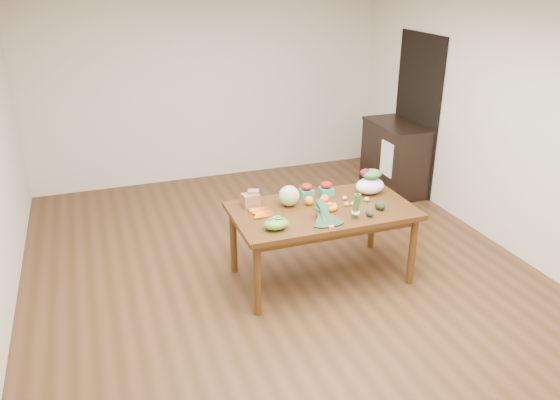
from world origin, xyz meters
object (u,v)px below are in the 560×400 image
object	(u,v)px
dining_table	(321,243)
mandarin_cluster	(330,206)
kale_bunch	(327,215)
asparagus_bundle	(356,206)
cabbage	(289,196)
paper_bag	(251,199)
salad_bag	(370,183)
cabinet	(395,157)

from	to	relation	value
dining_table	mandarin_cluster	xyz separation A→B (m)	(0.05, -0.06, 0.42)
kale_bunch	asparagus_bundle	bearing A→B (deg)	0.45
dining_table	cabbage	size ratio (longest dim) A/B	8.64
paper_bag	salad_bag	distance (m)	1.23
kale_bunch	dining_table	bearing A→B (deg)	73.06
salad_bag	dining_table	bearing A→B (deg)	-163.38
kale_bunch	asparagus_bundle	distance (m)	0.29
cabinet	salad_bag	world-z (taller)	salad_bag
salad_bag	mandarin_cluster	bearing A→B (deg)	-156.80
asparagus_bundle	cabinet	bearing A→B (deg)	51.46
dining_table	cabinet	distance (m)	2.60
asparagus_bundle	paper_bag	bearing A→B (deg)	143.65
kale_bunch	paper_bag	bearing A→B (deg)	131.28
mandarin_cluster	asparagus_bundle	world-z (taller)	asparagus_bundle
cabbage	salad_bag	distance (m)	0.87
asparagus_bundle	salad_bag	bearing A→B (deg)	50.32
dining_table	salad_bag	size ratio (longest dim) A/B	5.78
cabbage	mandarin_cluster	distance (m)	0.40
paper_bag	cabbage	size ratio (longest dim) A/B	1.05
cabinet	mandarin_cluster	world-z (taller)	cabinet
dining_table	asparagus_bundle	world-z (taller)	asparagus_bundle
cabinet	paper_bag	size ratio (longest dim) A/B	4.87
cabbage	kale_bunch	xyz separation A→B (m)	(0.18, -0.49, -0.02)
cabbage	salad_bag	size ratio (longest dim) A/B	0.67
paper_bag	asparagus_bundle	size ratio (longest dim) A/B	0.84
cabinet	cabbage	world-z (taller)	cabbage
cabinet	cabbage	xyz separation A→B (m)	(-2.15, -1.63, 0.38)
kale_bunch	asparagus_bundle	xyz separation A→B (m)	(0.29, 0.00, 0.05)
kale_bunch	salad_bag	world-z (taller)	salad_bag
dining_table	salad_bag	world-z (taller)	salad_bag
mandarin_cluster	salad_bag	world-z (taller)	salad_bag
cabbage	salad_bag	world-z (taller)	salad_bag
paper_bag	salad_bag	bearing A→B (deg)	-5.18
mandarin_cluster	kale_bunch	size ratio (longest dim) A/B	0.45
dining_table	paper_bag	size ratio (longest dim) A/B	8.22
dining_table	salad_bag	xyz separation A→B (m)	(0.60, 0.18, 0.49)
cabinet	kale_bunch	size ratio (longest dim) A/B	2.55
cabinet	salad_bag	xyz separation A→B (m)	(-1.28, -1.62, 0.40)
mandarin_cluster	dining_table	bearing A→B (deg)	128.71
dining_table	asparagus_bundle	distance (m)	0.62
paper_bag	salad_bag	world-z (taller)	salad_bag
kale_bunch	cabinet	bearing A→B (deg)	47.04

